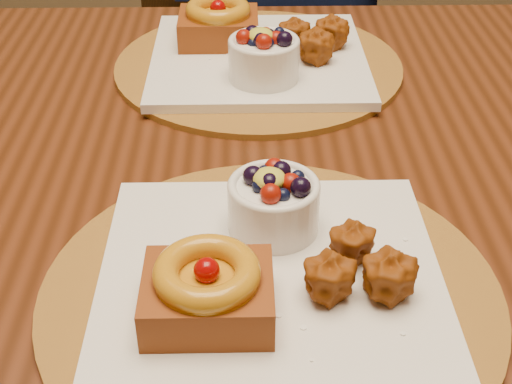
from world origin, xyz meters
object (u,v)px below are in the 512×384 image
place_setting_far (257,53)px  chair_far (235,38)px  dining_table (263,213)px  place_setting_near (268,274)px

place_setting_far → chair_far: bearing=92.8°
place_setting_far → dining_table: bearing=-89.3°
place_setting_near → place_setting_far: 0.43m
place_setting_far → chair_far: chair_far is taller
dining_table → chair_far: size_ratio=1.81×
place_setting_far → place_setting_near: bearing=-89.9°
chair_far → dining_table: bearing=-96.6°
dining_table → place_setting_far: (-0.00, 0.22, 0.10)m
dining_table → place_setting_far: size_ratio=4.21×
place_setting_near → chair_far: size_ratio=0.43×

